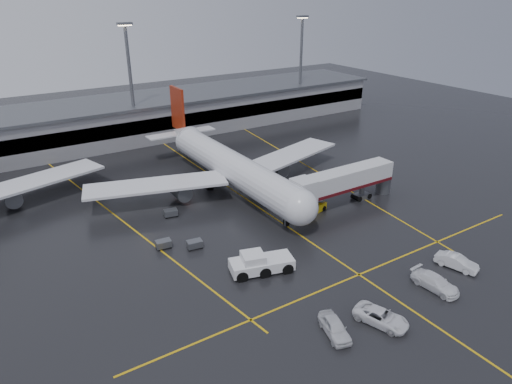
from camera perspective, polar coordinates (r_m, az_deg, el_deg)
ground at (r=73.30m, az=0.47°, el=-1.99°), size 220.00×220.00×0.00m
apron_line_centre at (r=73.29m, az=0.47°, el=-1.98°), size 0.25×90.00×0.02m
apron_line_stop at (r=58.55m, az=12.51°, el=-9.85°), size 60.00×0.25×0.02m
apron_line_left at (r=74.36m, az=-16.93°, el=-2.70°), size 9.99×69.35×0.02m
apron_line_right at (r=90.56m, az=6.57°, el=3.04°), size 7.57×69.64×0.02m
terminal at (r=112.70m, az=-13.14°, el=9.05°), size 122.00×19.00×8.60m
light_mast_mid at (r=103.53m, az=-15.14°, el=13.35°), size 3.00×1.20×25.45m
light_mast_right at (r=124.69m, az=5.52°, el=15.70°), size 3.00×1.20×25.45m
main_airliner at (r=79.28m, az=-3.36°, el=3.33°), size 48.80×45.60×14.10m
jet_bridge at (r=74.23m, az=10.74°, el=1.24°), size 19.90×3.40×6.05m
pushback_tractor at (r=57.23m, az=0.48°, el=-8.77°), size 8.25×5.12×2.75m
belt_loader at (r=72.54m, az=7.21°, el=-1.93°), size 4.24×2.59×2.51m
service_van_a at (r=51.24m, az=15.08°, el=-14.58°), size 4.32×6.24×1.58m
service_van_b at (r=58.19m, az=21.10°, el=-10.30°), size 2.69×5.87×1.66m
service_van_c at (r=63.10m, az=23.37°, el=-7.87°), size 3.16×5.41×1.68m
service_van_d at (r=48.95m, az=9.63°, el=-16.03°), size 3.28×5.23×1.66m
baggage_cart_a at (r=62.73m, az=-7.54°, el=-6.33°), size 2.16×1.56×1.12m
baggage_cart_b at (r=63.46m, az=-11.27°, el=-6.24°), size 2.13×1.52×1.12m
baggage_cart_c at (r=71.64m, az=-10.42°, el=-2.50°), size 2.19×1.63×1.12m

